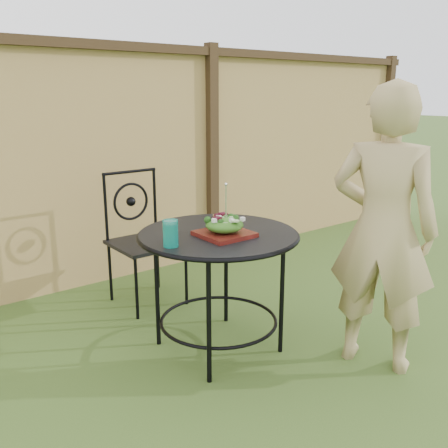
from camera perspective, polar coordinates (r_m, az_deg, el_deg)
name	(u,v)px	position (r m, az deg, el deg)	size (l,w,h in m)	color
ground	(265,427)	(2.49, 4.66, -22.16)	(60.00, 60.00, 0.00)	#2F4A17
fence	(69,168)	(3.93, -17.31, 6.17)	(8.00, 0.12, 1.90)	tan
patio_table	(218,256)	(2.87, -0.65, -3.63)	(0.92, 0.92, 0.72)	black
patio_chair	(142,235)	(3.63, -9.31, -1.19)	(0.46, 0.46, 0.95)	black
diner	(383,230)	(2.80, 17.71, -0.66)	(0.57, 0.37, 1.56)	tan
salad_plate	(224,234)	(2.76, 0.05, -1.15)	(0.27, 0.27, 0.02)	#410910
salad	(224,225)	(2.74, 0.05, -0.10)	(0.21, 0.21, 0.08)	#235614
fork	(226,202)	(2.72, 0.22, 2.58)	(0.01, 0.01, 0.18)	silver
drinking_glass	(171,233)	(2.57, -6.13, -1.07)	(0.08, 0.08, 0.14)	#0B8374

